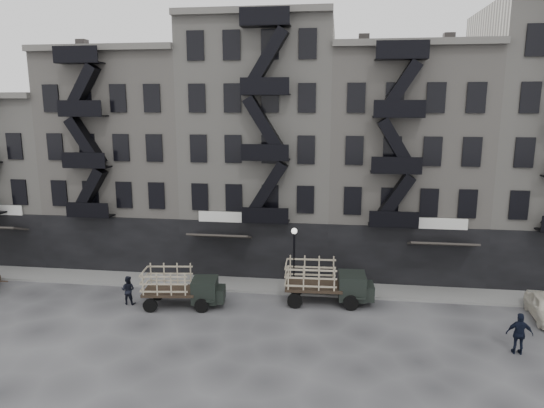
# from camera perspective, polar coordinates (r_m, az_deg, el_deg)

# --- Properties ---
(ground) EXTENTS (140.00, 140.00, 0.00)m
(ground) POSITION_cam_1_polar(r_m,az_deg,el_deg) (28.68, -4.05, -12.26)
(ground) COLOR #38383A
(ground) RESTS_ON ground
(sidewalk) EXTENTS (55.00, 2.50, 0.15)m
(sidewalk) POSITION_cam_1_polar(r_m,az_deg,el_deg) (32.05, -2.67, -9.46)
(sidewalk) COLOR slate
(sidewalk) RESTS_ON ground
(building_west) EXTENTS (10.00, 11.35, 13.20)m
(building_west) POSITION_cam_1_polar(r_m,az_deg,el_deg) (44.05, -27.73, 2.98)
(building_west) COLOR gray
(building_west) RESTS_ON ground
(building_midwest) EXTENTS (10.00, 11.35, 16.20)m
(building_midwest) POSITION_cam_1_polar(r_m,az_deg,el_deg) (38.93, -15.81, 5.14)
(building_midwest) COLOR gray
(building_midwest) RESTS_ON ground
(building_center) EXTENTS (10.00, 11.35, 18.20)m
(building_center) POSITION_cam_1_polar(r_m,az_deg,el_deg) (36.03, -1.04, 6.69)
(building_center) COLOR gray
(building_center) RESTS_ON ground
(building_mideast) EXTENTS (10.00, 11.35, 16.20)m
(building_mideast) POSITION_cam_1_polar(r_m,az_deg,el_deg) (36.00, 14.95, 4.69)
(building_mideast) COLOR gray
(building_mideast) RESTS_ON ground
(lamp_post) EXTENTS (0.36, 0.36, 4.28)m
(lamp_post) POSITION_cam_1_polar(r_m,az_deg,el_deg) (29.70, 2.61, -5.65)
(lamp_post) COLOR black
(lamp_post) RESTS_ON ground
(stake_truck_west) EXTENTS (4.84, 2.41, 2.34)m
(stake_truck_west) POSITION_cam_1_polar(r_m,az_deg,el_deg) (29.03, -10.63, -9.28)
(stake_truck_west) COLOR black
(stake_truck_west) RESTS_ON ground
(stake_truck_east) EXTENTS (5.23, 2.32, 2.58)m
(stake_truck_east) POSITION_cam_1_polar(r_m,az_deg,el_deg) (29.14, 6.40, -8.78)
(stake_truck_east) COLOR black
(stake_truck_east) RESTS_ON ground
(pedestrian_mid) EXTENTS (0.85, 0.66, 1.72)m
(pedestrian_mid) POSITION_cam_1_polar(r_m,az_deg,el_deg) (30.24, -16.57, -9.68)
(pedestrian_mid) COLOR black
(pedestrian_mid) RESTS_ON ground
(policeman) EXTENTS (1.22, 0.58, 2.03)m
(policeman) POSITION_cam_1_polar(r_m,az_deg,el_deg) (26.33, 27.11, -13.43)
(policeman) COLOR black
(policeman) RESTS_ON ground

